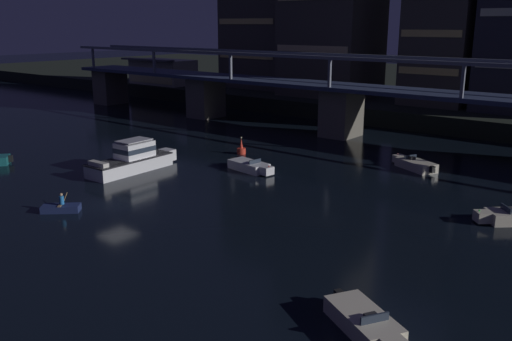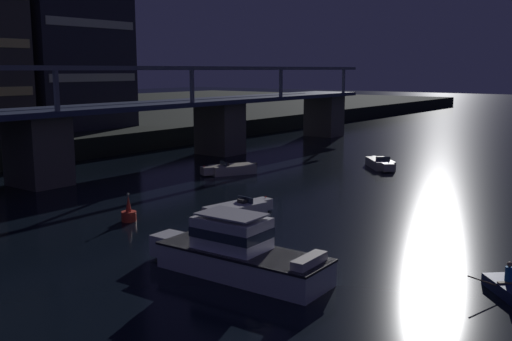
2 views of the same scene
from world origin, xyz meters
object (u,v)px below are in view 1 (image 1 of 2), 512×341
at_px(tower_west_low, 262,4).
at_px(waterfront_pavilion, 163,72).
at_px(dinghy_with_paddler, 61,208).
at_px(channel_buoy, 241,149).
at_px(tower_central, 452,14).
at_px(speedboat_near_right, 250,166).
at_px(cabin_cruiser_near_left, 133,159).
at_px(river_bridge, 342,101).
at_px(speedboat_mid_left, 366,323).
at_px(speedboat_near_center, 414,164).

bearing_deg(tower_west_low, waterfront_pavilion, -155.76).
bearing_deg(dinghy_with_paddler, channel_buoy, 94.34).
xyz_separation_m(tower_central, speedboat_near_right, (-2.74, -39.58, -13.76)).
height_order(cabin_cruiser_near_left, dinghy_with_paddler, cabin_cruiser_near_left).
height_order(river_bridge, tower_west_low, tower_west_low).
distance_m(tower_west_low, tower_central, 31.94).
bearing_deg(river_bridge, dinghy_with_paddler, -92.47).
distance_m(cabin_cruiser_near_left, speedboat_mid_left, 31.08).
bearing_deg(cabin_cruiser_near_left, dinghy_with_paddler, -64.49).
bearing_deg(channel_buoy, speedboat_near_center, 18.63).
relative_size(speedboat_near_center, channel_buoy, 2.80).
bearing_deg(cabin_cruiser_near_left, river_bridge, 75.71).
bearing_deg(speedboat_near_center, speedboat_near_right, -138.34).
relative_size(tower_west_low, waterfront_pavilion, 2.27).
bearing_deg(dinghy_with_paddler, speedboat_mid_left, -1.23).
xyz_separation_m(speedboat_mid_left, dinghy_with_paddler, (-24.16, 0.52, -0.14)).
distance_m(tower_west_low, speedboat_mid_left, 76.59).
xyz_separation_m(tower_central, cabin_cruiser_near_left, (-10.98, -46.19, -13.12)).
relative_size(waterfront_pavilion, speedboat_near_right, 2.37).
bearing_deg(tower_west_low, river_bridge, -35.53).
bearing_deg(river_bridge, speedboat_near_right, -84.66).
bearing_deg(tower_west_low, cabin_cruiser_near_left, -65.11).
height_order(tower_central, waterfront_pavilion, tower_central).
xyz_separation_m(tower_west_low, dinghy_with_paddler, (25.82, -55.35, -15.86)).
distance_m(waterfront_pavilion, dinghy_with_paddler, 64.21).
height_order(waterfront_pavilion, speedboat_near_center, waterfront_pavilion).
distance_m(channel_buoy, dinghy_with_paddler, 21.57).
height_order(channel_buoy, dinghy_with_paddler, channel_buoy).
height_order(speedboat_near_center, speedboat_mid_left, same).
height_order(river_bridge, speedboat_near_right, river_bridge).
height_order(tower_west_low, tower_central, tower_west_low).
xyz_separation_m(speedboat_near_center, channel_buoy, (-16.15, -5.44, 0.06)).
bearing_deg(cabin_cruiser_near_left, tower_west_low, 114.89).
height_order(speedboat_mid_left, channel_buoy, channel_buoy).
bearing_deg(channel_buoy, waterfront_pavilion, 147.47).
distance_m(cabin_cruiser_near_left, dinghy_with_paddler, 11.50).
bearing_deg(river_bridge, tower_central, 77.76).
xyz_separation_m(tower_central, channel_buoy, (-7.67, -35.04, -13.69)).
distance_m(river_bridge, cabin_cruiser_near_left, 26.45).
xyz_separation_m(tower_central, speedboat_near_center, (8.48, -29.60, -13.76)).
distance_m(tower_central, speedboat_mid_left, 61.44).
bearing_deg(speedboat_near_right, speedboat_mid_left, -39.98).
bearing_deg(waterfront_pavilion, dinghy_with_paddler, -48.15).
bearing_deg(river_bridge, speedboat_mid_left, -58.10).
distance_m(tower_west_low, cabin_cruiser_near_left, 51.84).
bearing_deg(river_bridge, cabin_cruiser_near_left, -104.29).
distance_m(river_bridge, speedboat_near_center, 16.14).
bearing_deg(tower_central, speedboat_near_center, -74.02).
bearing_deg(tower_west_low, speedboat_near_right, -52.81).
relative_size(waterfront_pavilion, cabin_cruiser_near_left, 1.35).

